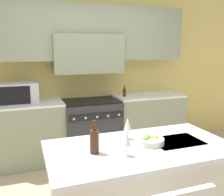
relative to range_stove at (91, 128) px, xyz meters
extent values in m
cube|color=#DBC166|center=(0.00, 0.36, 0.89)|extent=(10.00, 0.06, 2.70)
cube|color=gray|center=(0.00, 0.16, 1.51)|extent=(3.26, 0.34, 0.85)
cube|color=gray|center=(0.00, 0.13, 1.19)|extent=(1.10, 0.40, 0.60)
cube|color=gray|center=(-1.04, 0.02, 0.00)|extent=(1.19, 0.62, 0.92)
cube|color=white|center=(-1.04, 0.02, 0.47)|extent=(1.19, 0.62, 0.03)
cube|color=gray|center=(1.04, 0.02, 0.00)|extent=(1.19, 0.62, 0.92)
cube|color=white|center=(1.04, 0.02, 0.47)|extent=(1.19, 0.62, 0.03)
cube|color=#2D2D33|center=(0.00, 0.00, -0.01)|extent=(0.88, 0.66, 0.91)
cube|color=black|center=(0.00, 0.00, 0.45)|extent=(0.85, 0.61, 0.01)
cube|color=black|center=(0.00, -0.34, 0.28)|extent=(0.81, 0.02, 0.09)
cylinder|color=silver|center=(-0.34, -0.35, 0.28)|extent=(0.04, 0.02, 0.04)
cylinder|color=silver|center=(-0.17, -0.35, 0.28)|extent=(0.04, 0.02, 0.04)
cylinder|color=silver|center=(0.00, -0.35, 0.28)|extent=(0.04, 0.02, 0.04)
cylinder|color=silver|center=(0.17, -0.35, 0.28)|extent=(0.04, 0.02, 0.04)
cylinder|color=silver|center=(0.34, -0.35, 0.28)|extent=(0.04, 0.02, 0.04)
cube|color=#B7B7BC|center=(-1.09, 0.02, 0.64)|extent=(0.59, 0.39, 0.31)
cube|color=black|center=(-1.14, -0.18, 0.64)|extent=(0.46, 0.01, 0.25)
cube|color=silver|center=(-0.10, -2.00, 0.44)|extent=(1.56, 0.83, 0.04)
cube|color=#2D2D30|center=(0.25, -2.00, 0.46)|extent=(0.44, 0.32, 0.01)
cylinder|color=#B2B2B7|center=(0.25, -1.81, 0.46)|extent=(0.02, 0.02, 0.00)
cylinder|color=#422314|center=(-0.50, -2.01, 0.56)|extent=(0.07, 0.07, 0.19)
cylinder|color=#422314|center=(-0.50, -2.01, 0.69)|extent=(0.03, 0.03, 0.08)
cylinder|color=white|center=(-0.29, -2.14, 0.47)|extent=(0.06, 0.06, 0.01)
cylinder|color=white|center=(-0.29, -2.14, 0.51)|extent=(0.01, 0.01, 0.08)
cone|color=white|center=(-0.29, -2.14, 0.61)|extent=(0.07, 0.07, 0.12)
cylinder|color=white|center=(-0.14, -1.80, 0.47)|extent=(0.06, 0.06, 0.01)
cylinder|color=white|center=(-0.14, -1.80, 0.51)|extent=(0.01, 0.01, 0.08)
cone|color=white|center=(-0.14, -1.80, 0.61)|extent=(0.07, 0.07, 0.12)
cylinder|color=silver|center=(0.00, -1.98, 0.49)|extent=(0.24, 0.24, 0.05)
sphere|color=#66A83D|center=(-0.05, -1.98, 0.51)|extent=(0.07, 0.07, 0.07)
sphere|color=gold|center=(0.04, -1.98, 0.51)|extent=(0.07, 0.07, 0.07)
sphere|color=#66A83D|center=(0.00, -1.95, 0.51)|extent=(0.07, 0.07, 0.07)
cylinder|color=#422314|center=(0.59, 0.02, 0.55)|extent=(0.05, 0.05, 0.13)
cylinder|color=#422314|center=(0.59, 0.02, 0.64)|extent=(0.02, 0.02, 0.06)
camera|label=1|loc=(-0.99, -3.77, 1.27)|focal=40.00mm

